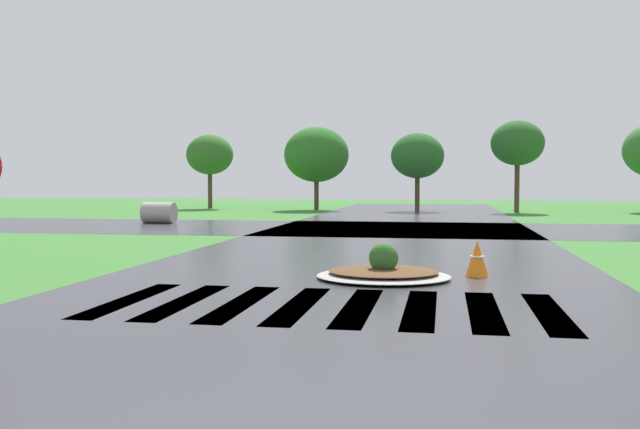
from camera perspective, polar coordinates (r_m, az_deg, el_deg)
asphalt_roadway at (r=14.68m, az=3.30°, el=-4.50°), size 9.77×80.00×0.01m
asphalt_cross_road at (r=27.08m, az=6.35°, el=-1.14°), size 90.00×8.80×0.01m
crosswalk_stripes at (r=10.62m, az=0.70°, el=-7.34°), size 6.75×3.30×0.01m
median_island at (r=13.48m, az=5.12°, el=-4.61°), size 2.53×2.35×0.68m
drainage_pipe_stack at (r=31.06m, az=-12.79°, el=0.13°), size 1.37×0.94×0.90m
traffic_cone at (r=14.08m, az=12.50°, el=-3.48°), size 0.45×0.45×0.71m
background_treeline at (r=43.55m, az=17.67°, el=4.84°), size 37.11×6.18×5.55m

